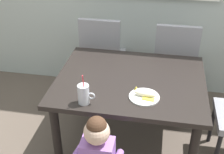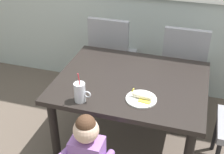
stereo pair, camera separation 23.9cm
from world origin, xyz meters
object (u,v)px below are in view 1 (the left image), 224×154
object	(u,v)px
dining_chair_left	(102,53)
snack_plate	(144,97)
dining_chair_right	(175,60)
milk_cup	(84,95)
dining_table	(130,88)
peeled_banana	(146,94)

from	to	relation	value
dining_chair_left	snack_plate	world-z (taller)	dining_chair_left
dining_chair_right	snack_plate	world-z (taller)	dining_chair_right
milk_cup	snack_plate	size ratio (longest dim) A/B	1.09
dining_table	dining_chair_left	distance (m)	0.83
milk_cup	dining_chair_left	bearing A→B (deg)	95.37
snack_plate	peeled_banana	xyz separation A→B (m)	(0.01, 0.00, 0.03)
dining_table	snack_plate	xyz separation A→B (m)	(0.14, -0.25, 0.10)
dining_chair_right	peeled_banana	size ratio (longest dim) A/B	5.51
dining_table	milk_cup	world-z (taller)	milk_cup
milk_cup	snack_plate	xyz separation A→B (m)	(0.43, 0.14, -0.06)
dining_table	dining_chair_right	distance (m)	0.81
dining_chair_left	dining_chair_right	bearing A→B (deg)	178.59
snack_plate	peeled_banana	distance (m)	0.03
dining_chair_left	peeled_banana	world-z (taller)	dining_chair_left
dining_chair_right	snack_plate	xyz separation A→B (m)	(-0.24, -0.96, 0.17)
dining_chair_right	milk_cup	bearing A→B (deg)	58.95
milk_cup	snack_plate	bearing A→B (deg)	18.67
dining_chair_right	snack_plate	bearing A→B (deg)	76.03
dining_chair_left	snack_plate	distance (m)	1.13
dining_chair_right	snack_plate	size ratio (longest dim) A/B	4.17
dining_chair_left	peeled_banana	distance (m)	1.13
snack_plate	dining_table	bearing A→B (deg)	118.44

